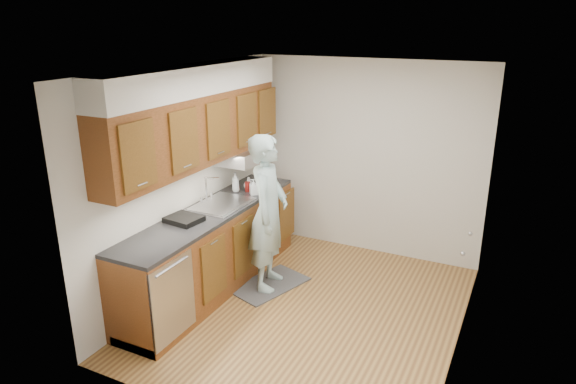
{
  "coord_description": "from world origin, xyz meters",
  "views": [
    {
      "loc": [
        1.89,
        -4.38,
        2.95
      ],
      "look_at": [
        -0.38,
        0.25,
        1.2
      ],
      "focal_mm": 32.0,
      "sensor_mm": 36.0,
      "label": 1
    }
  ],
  "objects_px": {
    "soap_bottle_c": "(249,183)",
    "soda_can": "(248,187)",
    "dish_rack": "(184,219)",
    "person": "(268,203)",
    "soap_bottle_a": "(236,182)",
    "soap_bottle_b": "(254,187)"
  },
  "relations": [
    {
      "from": "person",
      "to": "soap_bottle_b",
      "type": "height_order",
      "value": "person"
    },
    {
      "from": "person",
      "to": "soap_bottle_b",
      "type": "xyz_separation_m",
      "value": [
        -0.4,
        0.38,
        0.02
      ]
    },
    {
      "from": "soap_bottle_c",
      "to": "soda_can",
      "type": "bearing_deg",
      "value": -69.05
    },
    {
      "from": "soap_bottle_b",
      "to": "dish_rack",
      "type": "bearing_deg",
      "value": -101.63
    },
    {
      "from": "soap_bottle_a",
      "to": "soda_can",
      "type": "relative_size",
      "value": 1.99
    },
    {
      "from": "soap_bottle_a",
      "to": "soda_can",
      "type": "height_order",
      "value": "soap_bottle_a"
    },
    {
      "from": "soap_bottle_a",
      "to": "dish_rack",
      "type": "bearing_deg",
      "value": -88.01
    },
    {
      "from": "soap_bottle_a",
      "to": "soap_bottle_b",
      "type": "bearing_deg",
      "value": -2.45
    },
    {
      "from": "soda_can",
      "to": "dish_rack",
      "type": "relative_size",
      "value": 0.35
    },
    {
      "from": "soap_bottle_c",
      "to": "soap_bottle_a",
      "type": "bearing_deg",
      "value": -127.14
    },
    {
      "from": "soap_bottle_b",
      "to": "soap_bottle_c",
      "type": "height_order",
      "value": "soap_bottle_b"
    },
    {
      "from": "soap_bottle_c",
      "to": "soda_can",
      "type": "xyz_separation_m",
      "value": [
        0.03,
        -0.07,
        -0.02
      ]
    },
    {
      "from": "person",
      "to": "soap_bottle_a",
      "type": "distance_m",
      "value": 0.77
    },
    {
      "from": "soap_bottle_b",
      "to": "dish_rack",
      "type": "distance_m",
      "value": 1.1
    },
    {
      "from": "dish_rack",
      "to": "soap_bottle_a",
      "type": "bearing_deg",
      "value": 98.44
    },
    {
      "from": "person",
      "to": "dish_rack",
      "type": "xyz_separation_m",
      "value": [
        -0.62,
        -0.7,
        -0.05
      ]
    },
    {
      "from": "person",
      "to": "soap_bottle_b",
      "type": "bearing_deg",
      "value": 33.51
    },
    {
      "from": "soda_can",
      "to": "dish_rack",
      "type": "distance_m",
      "value": 1.16
    },
    {
      "from": "soap_bottle_b",
      "to": "soap_bottle_c",
      "type": "distance_m",
      "value": 0.22
    },
    {
      "from": "dish_rack",
      "to": "person",
      "type": "bearing_deg",
      "value": 54.61
    },
    {
      "from": "soap_bottle_b",
      "to": "soda_can",
      "type": "distance_m",
      "value": 0.15
    },
    {
      "from": "soap_bottle_b",
      "to": "soap_bottle_c",
      "type": "xyz_separation_m",
      "value": [
        -0.16,
        0.15,
        -0.02
      ]
    }
  ]
}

